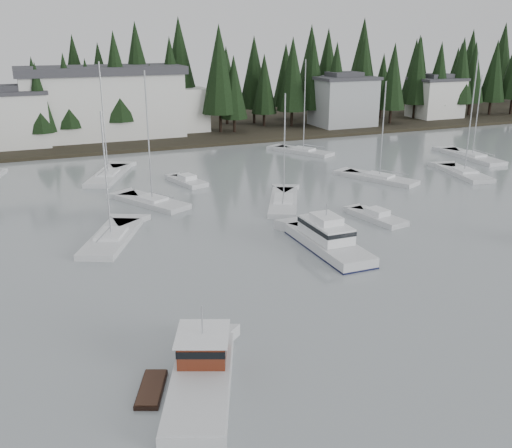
{
  "coord_description": "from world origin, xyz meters",
  "views": [
    {
      "loc": [
        -17.46,
        -10.8,
        16.42
      ],
      "look_at": [
        -1.72,
        27.23,
        2.5
      ],
      "focal_mm": 40.0,
      "sensor_mm": 36.0,
      "label": 1
    }
  ],
  "objects": [
    {
      "name": "sailboat_0",
      "position": [
        20.47,
        43.28,
        0.06
      ],
      "size": [
        6.22,
        9.29,
        11.8
      ],
      "rotation": [
        0.0,
        0.0,
        2.01
      ],
      "color": "silver",
      "rests_on": "ground"
    },
    {
      "name": "far_shore_land",
      "position": [
        0.0,
        97.0,
        0.0
      ],
      "size": [
        240.0,
        54.0,
        1.0
      ],
      "primitive_type": "cube",
      "color": "black",
      "rests_on": "ground"
    },
    {
      "name": "runabout_4",
      "position": [
        -0.59,
        50.43,
        0.13
      ],
      "size": [
        3.61,
        6.06,
        1.42
      ],
      "rotation": [
        0.0,
        0.0,
        1.84
      ],
      "color": "silver",
      "rests_on": "ground"
    },
    {
      "name": "conifer_treeline",
      "position": [
        0.0,
        86.0,
        0.0
      ],
      "size": [
        200.0,
        22.0,
        20.0
      ],
      "primitive_type": null,
      "color": "black",
      "rests_on": "ground"
    },
    {
      "name": "sailboat_1",
      "position": [
        -11.6,
        34.6,
        0.05
      ],
      "size": [
        6.66,
        9.52,
        11.18
      ],
      "rotation": [
        0.0,
        0.0,
        1.12
      ],
      "color": "silver",
      "rests_on": "ground"
    },
    {
      "name": "harbor_inn",
      "position": [
        -2.96,
        82.34,
        5.78
      ],
      "size": [
        29.5,
        11.5,
        10.9
      ],
      "color": "silver",
      "rests_on": "ground"
    },
    {
      "name": "sailboat_4",
      "position": [
        6.0,
        38.67,
        0.06
      ],
      "size": [
        6.81,
        9.93,
        11.46
      ],
      "rotation": [
        0.0,
        0.0,
        1.1
      ],
      "color": "silver",
      "rests_on": "ground"
    },
    {
      "name": "house_west",
      "position": [
        -18.0,
        79.0,
        4.65
      ],
      "size": [
        9.54,
        7.42,
        8.75
      ],
      "color": "silver",
      "rests_on": "ground"
    },
    {
      "name": "sailboat_9",
      "position": [
        31.35,
        41.46,
        0.08
      ],
      "size": [
        4.58,
        9.16,
        14.75
      ],
      "rotation": [
        0.0,
        0.0,
        1.38
      ],
      "color": "silver",
      "rests_on": "ground"
    },
    {
      "name": "sailboat_5",
      "position": [
        19.45,
        60.71,
        0.08
      ],
      "size": [
        6.51,
        9.11,
        13.42
      ],
      "rotation": [
        0.0,
        0.0,
        2.06
      ],
      "color": "silver",
      "rests_on": "ground"
    },
    {
      "name": "sailboat_7",
      "position": [
        -8.47,
        56.73,
        0.07
      ],
      "size": [
        6.92,
        10.67,
        13.84
      ],
      "rotation": [
        0.0,
        0.0,
        1.15
      ],
      "color": "silver",
      "rests_on": "ground"
    },
    {
      "name": "cabin_cruiser_center",
      "position": [
        4.0,
        26.2,
        0.63
      ],
      "size": [
        3.05,
        9.77,
        4.2
      ],
      "rotation": [
        0.0,
        0.0,
        1.57
      ],
      "color": "silver",
      "rests_on": "ground"
    },
    {
      "name": "runabout_1",
      "position": [
        11.89,
        30.97,
        0.13
      ],
      "size": [
        3.18,
        6.26,
        1.42
      ],
      "rotation": [
        0.0,
        0.0,
        1.74
      ],
      "color": "silver",
      "rests_on": "ground"
    },
    {
      "name": "house_east_a",
      "position": [
        36.0,
        78.0,
        4.9
      ],
      "size": [
        10.6,
        8.48,
        9.25
      ],
      "color": "#999EA0",
      "rests_on": "ground"
    },
    {
      "name": "sailboat_6",
      "position": [
        -6.12,
        43.79,
        0.08
      ],
      "size": [
        6.45,
        8.71,
        13.55
      ],
      "rotation": [
        0.0,
        0.0,
        2.07
      ],
      "color": "silver",
      "rests_on": "ground"
    },
    {
      "name": "house_east_b",
      "position": [
        58.0,
        80.0,
        4.4
      ],
      "size": [
        9.54,
        7.42,
        8.25
      ],
      "color": "silver",
      "rests_on": "ground"
    },
    {
      "name": "lobster_boat_brown",
      "position": [
        -10.89,
        12.26,
        0.48
      ],
      "size": [
        6.25,
        8.98,
        4.22
      ],
      "rotation": [
        0.0,
        0.0,
        1.18
      ],
      "color": "silver",
      "rests_on": "ground"
    },
    {
      "name": "sailboat_3",
      "position": [
        39.12,
        48.68,
        0.05
      ],
      "size": [
        3.59,
        10.66,
        11.64
      ],
      "rotation": [
        0.0,
        0.0,
        1.51
      ],
      "color": "silver",
      "rests_on": "ground"
    }
  ]
}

